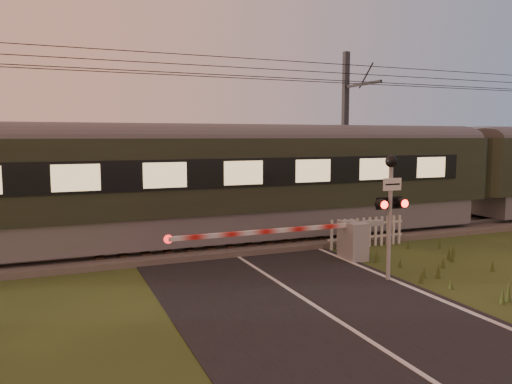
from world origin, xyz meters
name	(u,v)px	position (x,y,z in m)	size (l,w,h in m)	color
ground	(319,309)	(0.00, 0.00, 0.00)	(160.00, 160.00, 0.00)	#283916
road	(325,312)	(0.02, -0.23, 0.01)	(6.00, 140.00, 0.03)	black
track_bed	(221,244)	(0.00, 6.50, 0.07)	(140.00, 3.40, 0.39)	#47423D
overhead_wires	(219,69)	(0.00, 6.50, 5.72)	(120.00, 0.62, 0.62)	black
train	(466,173)	(10.41, 6.50, 2.12)	(39.48, 2.72, 3.67)	slate
boom_gate	(345,239)	(2.76, 3.36, 0.62)	(6.58, 0.86, 1.14)	gray
crossing_signal	(391,195)	(2.66, 1.19, 2.16)	(0.80, 0.34, 3.14)	gray
picket_fence	(366,232)	(4.37, 4.60, 0.49)	(2.86, 0.08, 0.97)	silver
catenary_mast	(346,135)	(6.14, 8.72, 3.63)	(0.22, 2.46, 6.99)	#2D2D30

